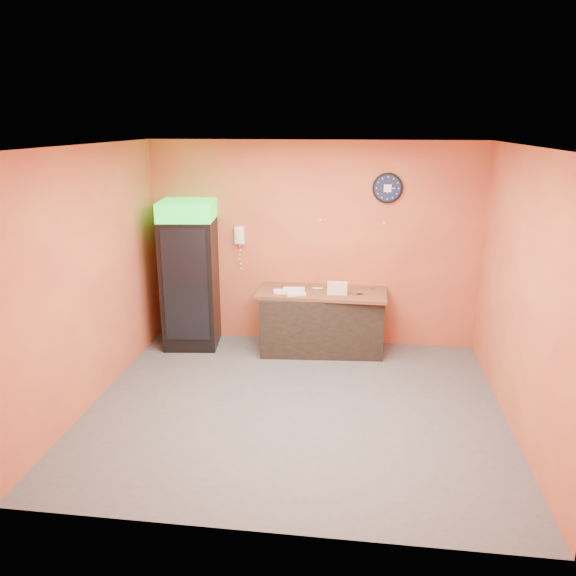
# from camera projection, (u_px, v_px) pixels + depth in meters

# --- Properties ---
(floor) EXTENTS (4.50, 4.50, 0.00)m
(floor) POSITION_uv_depth(u_px,v_px,m) (295.00, 406.00, 6.20)
(floor) COLOR #47474C
(floor) RESTS_ON ground
(back_wall) EXTENTS (4.50, 0.02, 2.80)m
(back_wall) POSITION_uv_depth(u_px,v_px,m) (313.00, 245.00, 7.70)
(back_wall) COLOR #C76D38
(back_wall) RESTS_ON floor
(left_wall) EXTENTS (0.02, 4.00, 2.80)m
(left_wall) POSITION_uv_depth(u_px,v_px,m) (90.00, 278.00, 6.08)
(left_wall) COLOR #C76D38
(left_wall) RESTS_ON floor
(right_wall) EXTENTS (0.02, 4.00, 2.80)m
(right_wall) POSITION_uv_depth(u_px,v_px,m) (522.00, 293.00, 5.53)
(right_wall) COLOR #C76D38
(right_wall) RESTS_ON floor
(ceiling) EXTENTS (4.50, 4.00, 0.02)m
(ceiling) POSITION_uv_depth(u_px,v_px,m) (297.00, 146.00, 5.41)
(ceiling) COLOR white
(ceiling) RESTS_ON back_wall
(beverage_cooler) EXTENTS (0.78, 0.79, 2.02)m
(beverage_cooler) POSITION_uv_depth(u_px,v_px,m) (189.00, 277.00, 7.65)
(beverage_cooler) COLOR black
(beverage_cooler) RESTS_ON floor
(prep_counter) EXTENTS (1.67, 0.84, 0.81)m
(prep_counter) POSITION_uv_depth(u_px,v_px,m) (321.00, 322.00, 7.63)
(prep_counter) COLOR black
(prep_counter) RESTS_ON floor
(wall_clock) EXTENTS (0.40, 0.06, 0.40)m
(wall_clock) POSITION_uv_depth(u_px,v_px,m) (388.00, 188.00, 7.33)
(wall_clock) COLOR black
(wall_clock) RESTS_ON back_wall
(wall_phone) EXTENTS (0.13, 0.11, 0.24)m
(wall_phone) POSITION_uv_depth(u_px,v_px,m) (240.00, 235.00, 7.75)
(wall_phone) COLOR white
(wall_phone) RESTS_ON back_wall
(butcher_paper) EXTENTS (1.73, 0.77, 0.04)m
(butcher_paper) POSITION_uv_depth(u_px,v_px,m) (322.00, 293.00, 7.51)
(butcher_paper) COLOR brown
(butcher_paper) RESTS_ON prep_counter
(sub_roll_stack) EXTENTS (0.26, 0.09, 0.17)m
(sub_roll_stack) POSITION_uv_depth(u_px,v_px,m) (337.00, 288.00, 7.34)
(sub_roll_stack) COLOR beige
(sub_roll_stack) RESTS_ON butcher_paper
(wrapped_sandwich_left) EXTENTS (0.31, 0.17, 0.04)m
(wrapped_sandwich_left) POSITION_uv_depth(u_px,v_px,m) (285.00, 291.00, 7.41)
(wrapped_sandwich_left) COLOR silver
(wrapped_sandwich_left) RESTS_ON butcher_paper
(wrapped_sandwich_mid) EXTENTS (0.26, 0.17, 0.04)m
(wrapped_sandwich_mid) POSITION_uv_depth(u_px,v_px,m) (296.00, 294.00, 7.32)
(wrapped_sandwich_mid) COLOR silver
(wrapped_sandwich_mid) RESTS_ON butcher_paper
(wrapped_sandwich_right) EXTENTS (0.30, 0.15, 0.04)m
(wrapped_sandwich_right) POSITION_uv_depth(u_px,v_px,m) (294.00, 289.00, 7.51)
(wrapped_sandwich_right) COLOR silver
(wrapped_sandwich_right) RESTS_ON butcher_paper
(kitchen_tool) EXTENTS (0.06, 0.06, 0.06)m
(kitchen_tool) POSITION_uv_depth(u_px,v_px,m) (324.00, 287.00, 7.58)
(kitchen_tool) COLOR silver
(kitchen_tool) RESTS_ON butcher_paper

